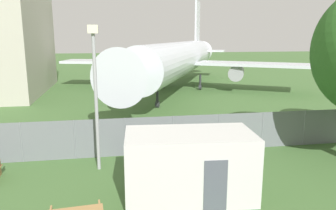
# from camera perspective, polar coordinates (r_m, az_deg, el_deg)

# --- Properties ---
(perimeter_fence) EXTENTS (56.07, 0.07, 2.04)m
(perimeter_fence) POSITION_cam_1_polar(r_m,az_deg,el_deg) (17.25, -7.48, -5.55)
(perimeter_fence) COLOR slate
(perimeter_fence) RESTS_ON ground
(airplane) EXTENTS (28.23, 35.11, 11.18)m
(airplane) POSITION_cam_1_polar(r_m,az_deg,el_deg) (37.61, 2.06, 8.01)
(airplane) COLOR silver
(airplane) RESTS_ON ground
(portable_cabin) EXTENTS (5.06, 2.94, 2.58)m
(portable_cabin) POSITION_cam_1_polar(r_m,az_deg,el_deg) (12.88, 3.75, -10.35)
(portable_cabin) COLOR silver
(portable_cabin) RESTS_ON ground
(light_mast) EXTENTS (0.44, 0.44, 6.64)m
(light_mast) POSITION_cam_1_polar(r_m,az_deg,el_deg) (15.05, -12.56, 3.91)
(light_mast) COLOR #99999E
(light_mast) RESTS_ON ground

